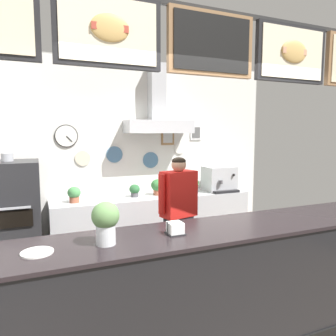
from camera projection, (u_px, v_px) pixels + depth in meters
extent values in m
plane|color=brown|center=(202.00, 326.00, 3.06)|extent=(5.70, 5.70, 0.00)
cube|color=#9E9E99|center=(132.00, 156.00, 5.07)|extent=(4.73, 0.12, 2.99)
cube|color=white|center=(133.00, 157.00, 5.01)|extent=(4.69, 0.01, 2.95)
cylinder|color=black|center=(66.00, 136.00, 4.58)|extent=(0.33, 0.02, 0.33)
cylinder|color=white|center=(66.00, 136.00, 4.56)|extent=(0.30, 0.01, 0.30)
cube|color=black|center=(69.00, 139.00, 4.58)|extent=(0.09, 0.01, 0.09)
cylinder|color=beige|center=(83.00, 158.00, 4.70)|extent=(0.23, 0.02, 0.23)
cylinder|color=teal|center=(114.00, 155.00, 4.87)|extent=(0.25, 0.02, 0.25)
cylinder|color=teal|center=(151.00, 160.00, 5.11)|extent=(0.26, 0.02, 0.26)
cylinder|color=white|center=(180.00, 148.00, 5.29)|extent=(0.21, 0.02, 0.21)
cube|color=#997047|center=(168.00, 137.00, 5.19)|extent=(0.23, 0.02, 0.25)
cube|color=silver|center=(168.00, 137.00, 5.18)|extent=(0.16, 0.01, 0.18)
cube|color=white|center=(196.00, 132.00, 5.38)|extent=(0.21, 0.02, 0.25)
cube|color=#585858|center=(196.00, 132.00, 5.37)|extent=(0.15, 0.01, 0.18)
cube|color=silver|center=(159.00, 127.00, 4.92)|extent=(1.05, 0.41, 0.20)
cube|color=silver|center=(157.00, 92.00, 4.93)|extent=(0.24, 0.24, 0.88)
cube|color=#2D2D2D|center=(210.00, 10.00, 2.68)|extent=(4.39, 0.04, 0.04)
cube|color=black|center=(109.00, 31.00, 2.35)|extent=(0.81, 0.05, 0.53)
cube|color=#F2E5C6|center=(110.00, 30.00, 2.32)|extent=(0.73, 0.01, 0.47)
ellipsoid|color=#DBAD60|center=(110.00, 28.00, 2.31)|extent=(0.29, 0.04, 0.20)
cube|color=#B74233|center=(110.00, 27.00, 2.30)|extent=(0.28, 0.01, 0.05)
cube|color=olive|center=(211.00, 44.00, 2.68)|extent=(0.81, 0.05, 0.53)
cube|color=black|center=(213.00, 43.00, 2.65)|extent=(0.73, 0.01, 0.47)
cube|color=black|center=(291.00, 54.00, 3.02)|extent=(0.81, 0.05, 0.53)
cube|color=#F2E5C6|center=(293.00, 53.00, 2.99)|extent=(0.73, 0.01, 0.47)
ellipsoid|color=#DBAD60|center=(294.00, 51.00, 2.98)|extent=(0.30, 0.04, 0.21)
cube|color=tan|center=(295.00, 51.00, 2.97)|extent=(0.29, 0.01, 0.05)
cube|color=black|center=(218.00, 288.00, 2.75)|extent=(3.99, 0.66, 1.03)
cube|color=black|center=(219.00, 229.00, 2.69)|extent=(4.07, 0.69, 0.03)
cube|color=#B7BABF|center=(154.00, 224.00, 4.91)|extent=(3.06, 0.63, 0.91)
cube|color=#929499|center=(154.00, 242.00, 4.94)|extent=(2.90, 0.58, 0.02)
cube|color=#232326|center=(11.00, 222.00, 3.95)|extent=(0.71, 0.71, 1.52)
cube|color=black|center=(8.00, 220.00, 3.60)|extent=(0.53, 0.02, 0.20)
cube|color=#A3A5AD|center=(7.00, 209.00, 3.57)|extent=(0.50, 0.02, 0.02)
cylinder|color=#A3A5AD|center=(7.00, 157.00, 3.86)|extent=(0.14, 0.14, 0.10)
cube|color=#232328|center=(178.00, 252.00, 3.79)|extent=(0.34, 0.27, 0.89)
cube|color=red|center=(179.00, 194.00, 3.71)|extent=(0.45, 0.31, 0.54)
cylinder|color=red|center=(194.00, 189.00, 3.85)|extent=(0.08, 0.08, 0.46)
cylinder|color=red|center=(162.00, 194.00, 3.56)|extent=(0.08, 0.08, 0.46)
sphere|color=tan|center=(179.00, 165.00, 3.67)|extent=(0.17, 0.17, 0.17)
ellipsoid|color=black|center=(179.00, 161.00, 3.67)|extent=(0.16, 0.16, 0.10)
cube|color=#B7BABF|center=(219.00, 179.00, 5.26)|extent=(0.50, 0.37, 0.40)
cylinder|color=#4C4C51|center=(221.00, 182.00, 5.02)|extent=(0.06, 0.06, 0.06)
cube|color=black|center=(226.00, 192.00, 5.07)|extent=(0.45, 0.10, 0.04)
sphere|color=black|center=(234.00, 175.00, 5.12)|extent=(0.04, 0.04, 0.04)
cylinder|color=#4C4C51|center=(135.00, 195.00, 4.76)|extent=(0.12, 0.12, 0.06)
ellipsoid|color=#2D6638|center=(135.00, 189.00, 4.75)|extent=(0.16, 0.16, 0.14)
cylinder|color=beige|center=(192.00, 190.00, 5.11)|extent=(0.11, 0.11, 0.08)
ellipsoid|color=#387A3D|center=(192.00, 183.00, 5.10)|extent=(0.21, 0.21, 0.19)
cylinder|color=#9E563D|center=(74.00, 200.00, 4.37)|extent=(0.14, 0.14, 0.08)
ellipsoid|color=#47894C|center=(74.00, 192.00, 4.36)|extent=(0.18, 0.18, 0.16)
cylinder|color=#9E563D|center=(158.00, 192.00, 4.90)|extent=(0.14, 0.14, 0.08)
ellipsoid|color=#387A3D|center=(158.00, 185.00, 4.89)|extent=(0.21, 0.21, 0.19)
cylinder|color=white|center=(37.00, 252.00, 2.11)|extent=(0.21, 0.21, 0.01)
cylinder|color=silver|center=(106.00, 235.00, 2.28)|extent=(0.14, 0.14, 0.14)
cylinder|color=gray|center=(106.00, 241.00, 2.28)|extent=(0.13, 0.13, 0.05)
ellipsoid|color=#5B844C|center=(105.00, 216.00, 2.26)|extent=(0.20, 0.20, 0.20)
cube|color=#262628|center=(175.00, 233.00, 2.52)|extent=(0.14, 0.14, 0.01)
cylinder|color=#262628|center=(167.00, 228.00, 2.49)|extent=(0.01, 0.01, 0.11)
cylinder|color=#262628|center=(183.00, 226.00, 2.54)|extent=(0.01, 0.01, 0.11)
cube|color=white|center=(175.00, 228.00, 2.52)|extent=(0.12, 0.12, 0.09)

